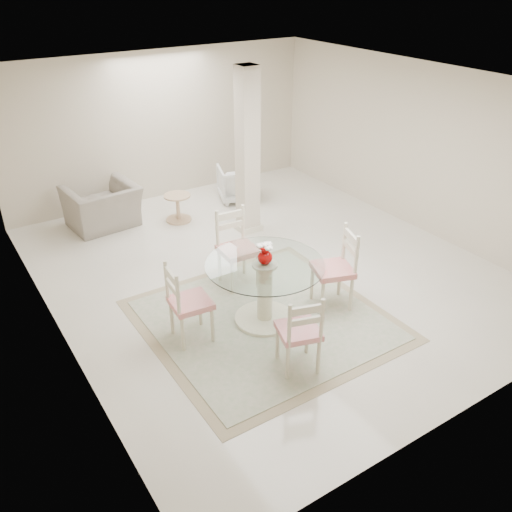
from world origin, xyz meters
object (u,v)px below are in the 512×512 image
dining_chair_south (301,328)px  column (248,153)px  dining_chair_west (184,298)px  armchair_white (238,183)px  dining_table (265,292)px  side_table (178,209)px  recliner_taupe (103,207)px  dining_chair_east (339,263)px  red_vase (265,254)px  dining_chair_north (235,242)px

dining_chair_south → column: bearing=-96.1°
dining_chair_west → armchair_white: size_ratio=1.58×
dining_table → dining_chair_west: size_ratio=1.27×
column → dining_chair_south: bearing=-113.2°
dining_chair_south → side_table: size_ratio=2.27×
side_table → column: bearing=-49.0°
dining_table → dining_chair_south: bearing=-101.3°
side_table → recliner_taupe: bearing=157.6°
column → side_table: (-0.84, 0.97, -1.13)m
armchair_white → recliner_taupe: bearing=14.6°
dining_chair_east → side_table: 3.62m
dining_chair_south → side_table: 4.40m
dining_table → armchair_white: bearing=63.6°
column → recliner_taupe: column is taller
red_vase → armchair_white: bearing=63.6°
dining_chair_south → armchair_white: dining_chair_south is taller
red_vase → side_table: (0.41, 3.34, -0.75)m
dining_chair_north → side_table: size_ratio=2.50×
dining_chair_north → armchair_white: dining_chair_north is taller
recliner_taupe → armchair_white: 2.57m
dining_chair_north → dining_chair_west: bearing=-141.8°
dining_chair_north → armchair_white: bearing=61.7°
armchair_white → red_vase: bearing=83.1°
dining_chair_north → side_table: bearing=88.0°
dining_chair_south → recliner_taupe: bearing=-66.2°
red_vase → armchair_white: (1.79, 3.61, -0.65)m
column → dining_table: 2.84m
red_vase → dining_chair_south: 1.10m
dining_chair_north → recliner_taupe: size_ratio=1.07×
recliner_taupe → red_vase: bearing=95.9°
armchair_white → dining_chair_north: bearing=77.8°
column → dining_chair_west: size_ratio=2.37×
column → dining_chair_north: column is taller
dining_chair_east → dining_chair_north: dining_chair_north is taller
dining_table → recliner_taupe: bearing=101.3°
dining_chair_north → armchair_white: 3.07m
dining_chair_south → armchair_white: (1.99, 4.61, -0.25)m
dining_table → dining_chair_east: size_ratio=1.20×
dining_chair_south → red_vase: bearing=-84.3°
column → dining_chair_east: (-0.24, -2.58, -0.71)m
dining_chair_north → recliner_taupe: (-0.95, 2.82, -0.27)m
dining_table → dining_chair_south: dining_chair_south is taller
recliner_taupe → armchair_white: size_ratio=1.56×
dining_chair_east → dining_table: bearing=-83.0°
dining_table → armchair_white: 4.03m
red_vase → dining_chair_south: bearing=-101.4°
side_table → dining_chair_south: bearing=-98.0°
dining_table → dining_chair_north: bearing=79.7°
red_vase → dining_chair_north: size_ratio=0.23×
column → side_table: bearing=131.0°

